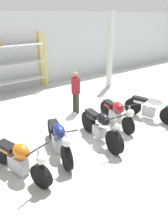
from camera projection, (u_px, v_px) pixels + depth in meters
ground_plane at (92, 137)px, 6.73m from camera, size 30.00×30.00×0.00m
back_wall at (12, 53)px, 10.21m from camera, size 30.00×0.08×3.60m
support_pillar at (110, 51)px, 10.71m from camera, size 0.28×0.28×3.60m
motorcycle_orange at (19, 159)px, 5.00m from camera, size 0.79×1.96×0.97m
motorcycle_blue at (59, 138)px, 5.81m from camera, size 0.88×2.07×1.00m
motorcycle_black at (100, 127)px, 6.34m from camera, size 0.69×2.08×1.06m
motorcycle_red at (117, 113)px, 7.32m from camera, size 0.81×1.98×0.96m
motorcycle_white at (151, 107)px, 7.67m from camera, size 0.73×1.96×1.02m
person_browsing at (76, 89)px, 8.05m from camera, size 0.34×0.34×1.58m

